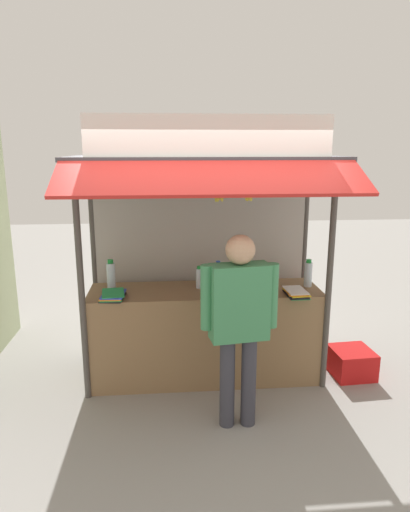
% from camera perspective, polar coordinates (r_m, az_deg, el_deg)
% --- Properties ---
extents(ground_plane, '(20.00, 20.00, 0.00)m').
position_cam_1_polar(ground_plane, '(5.00, -0.00, -14.67)').
color(ground_plane, gray).
extents(stall_counter, '(2.33, 0.65, 0.95)m').
position_cam_1_polar(stall_counter, '(4.79, -0.00, -9.65)').
color(stall_counter, olive).
rests_on(stall_counter, ground).
extents(stall_structure, '(2.53, 1.56, 2.63)m').
position_cam_1_polar(stall_structure, '(4.60, -0.15, 3.96)').
color(stall_structure, '#4C4742').
rests_on(stall_structure, ground).
extents(water_bottle_back_left, '(0.07, 0.07, 0.25)m').
position_cam_1_polar(water_bottle_back_left, '(4.77, 1.64, -2.18)').
color(water_bottle_back_left, silver).
rests_on(water_bottle_back_left, stall_counter).
extents(water_bottle_far_right, '(0.08, 0.08, 0.29)m').
position_cam_1_polar(water_bottle_far_right, '(4.81, 12.78, -2.19)').
color(water_bottle_far_right, silver).
rests_on(water_bottle_far_right, stall_counter).
extents(water_bottle_back_right, '(0.09, 0.09, 0.31)m').
position_cam_1_polar(water_bottle_back_right, '(4.69, -11.66, -2.41)').
color(water_bottle_back_right, silver).
rests_on(water_bottle_back_right, stall_counter).
extents(water_bottle_right, '(0.06, 0.06, 0.23)m').
position_cam_1_polar(water_bottle_right, '(4.65, -0.75, -2.73)').
color(water_bottle_right, silver).
rests_on(water_bottle_right, stall_counter).
extents(magazine_stack_mid_left, '(0.24, 0.33, 0.05)m').
position_cam_1_polar(magazine_stack_mid_left, '(4.45, -11.45, -4.85)').
color(magazine_stack_mid_left, black).
rests_on(magazine_stack_mid_left, stall_counter).
extents(magazine_stack_left, '(0.22, 0.33, 0.05)m').
position_cam_1_polar(magazine_stack_left, '(4.53, 11.36, -4.53)').
color(magazine_stack_left, green).
rests_on(magazine_stack_left, stall_counter).
extents(banana_bunch_inner_left, '(0.09, 0.09, 0.25)m').
position_cam_1_polar(banana_bunch_inner_left, '(4.05, 5.55, 7.76)').
color(banana_bunch_inner_left, '#332D23').
extents(banana_bunch_inner_right, '(0.10, 0.10, 0.26)m').
position_cam_1_polar(banana_bunch_inner_right, '(4.00, 1.77, 7.98)').
color(banana_bunch_inner_right, '#332D23').
extents(vendor_person, '(0.64, 0.27, 1.69)m').
position_cam_1_polar(vendor_person, '(3.79, 4.29, -7.33)').
color(vendor_person, '#383842').
rests_on(vendor_person, ground).
extents(plastic_crate, '(0.44, 0.44, 0.29)m').
position_cam_1_polar(plastic_crate, '(5.17, 17.85, -12.55)').
color(plastic_crate, red).
rests_on(plastic_crate, ground).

